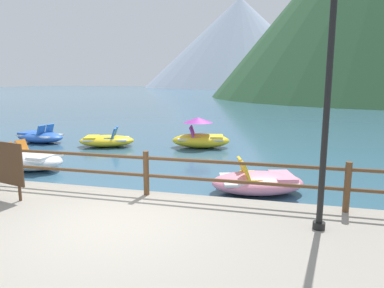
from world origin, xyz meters
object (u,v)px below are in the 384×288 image
object	(u,v)px
lamp_post	(328,83)
pedal_boat_3	(27,160)
pedal_boat_0	(106,140)
pedal_boat_1	(201,137)
pedal_boat_4	(258,182)
sign_board	(4,164)
pedal_boat_2	(40,137)

from	to	relation	value
lamp_post	pedal_boat_3	size ratio (longest dim) A/B	1.50
pedal_boat_0	pedal_boat_1	distance (m)	4.05
pedal_boat_0	pedal_boat_3	xyz separation A→B (m)	(-0.54, -4.28, 0.06)
pedal_boat_0	pedal_boat_4	xyz separation A→B (m)	(6.75, -4.84, 0.02)
lamp_post	pedal_boat_3	distance (m)	9.50
pedal_boat_4	pedal_boat_3	bearing A→B (deg)	175.58
sign_board	pedal_boat_4	bearing A→B (deg)	30.09
lamp_post	pedal_boat_0	world-z (taller)	lamp_post
pedal_boat_3	pedal_boat_4	distance (m)	7.32
lamp_post	sign_board	xyz separation A→B (m)	(-6.16, 0.05, -1.65)
lamp_post	pedal_boat_0	distance (m)	11.39
lamp_post	sign_board	world-z (taller)	lamp_post
pedal_boat_1	pedal_boat_3	xyz separation A→B (m)	(-4.52, -5.02, -0.12)
pedal_boat_1	pedal_boat_3	distance (m)	6.76
pedal_boat_0	pedal_boat_4	bearing A→B (deg)	-35.63
pedal_boat_2	sign_board	bearing A→B (deg)	-56.46
pedal_boat_3	lamp_post	bearing A→B (deg)	-22.33
sign_board	pedal_boat_0	world-z (taller)	sign_board
pedal_boat_3	pedal_boat_4	bearing A→B (deg)	-4.42
pedal_boat_1	pedal_boat_2	distance (m)	7.42
pedal_boat_2	pedal_boat_3	size ratio (longest dim) A/B	0.97
pedal_boat_2	pedal_boat_1	bearing A→B (deg)	4.69
pedal_boat_0	pedal_boat_1	world-z (taller)	pedal_boat_1
pedal_boat_2	pedal_boat_4	xyz separation A→B (m)	(10.17, -4.98, 0.01)
sign_board	pedal_boat_4	world-z (taller)	sign_board
pedal_boat_2	pedal_boat_3	distance (m)	5.27
sign_board	pedal_boat_3	size ratio (longest dim) A/B	0.45
pedal_boat_4	pedal_boat_0	bearing A→B (deg)	144.37
pedal_boat_0	sign_board	bearing A→B (deg)	-76.95
pedal_boat_2	pedal_boat_4	size ratio (longest dim) A/B	0.97
pedal_boat_4	lamp_post	bearing A→B (deg)	-67.78
lamp_post	pedal_boat_4	bearing A→B (deg)	112.22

